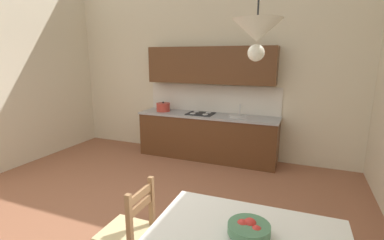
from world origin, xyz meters
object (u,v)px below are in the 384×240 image
(dining_chair_tv_side, at_px, (129,232))
(fruit_bowl, at_px, (249,229))
(kitchen_cabinetry, at_px, (208,116))
(pendant_lamp, at_px, (257,32))

(dining_chair_tv_side, relative_size, fruit_bowl, 3.10)
(kitchen_cabinetry, relative_size, dining_chair_tv_side, 2.99)
(kitchen_cabinetry, bearing_deg, dining_chair_tv_side, -83.44)
(kitchen_cabinetry, height_order, dining_chair_tv_side, kitchen_cabinetry)
(fruit_bowl, xyz_separation_m, pendant_lamp, (-0.03, 0.09, 1.34))
(dining_chair_tv_side, xyz_separation_m, fruit_bowl, (1.09, -0.10, 0.37))
(kitchen_cabinetry, distance_m, fruit_bowl, 3.67)
(kitchen_cabinetry, relative_size, pendant_lamp, 3.45)
(fruit_bowl, relative_size, pendant_lamp, 0.37)
(pendant_lamp, bearing_deg, fruit_bowl, -74.43)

